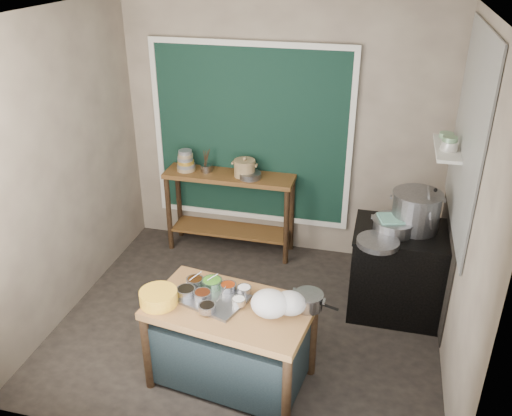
% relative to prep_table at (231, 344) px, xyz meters
% --- Properties ---
extents(floor, '(3.50, 3.00, 0.02)m').
position_rel_prep_table_xyz_m(floor, '(-0.05, 0.75, -0.39)').
color(floor, '#2F2924').
rests_on(floor, ground).
extents(back_wall, '(3.50, 0.02, 2.80)m').
position_rel_prep_table_xyz_m(back_wall, '(-0.05, 2.26, 1.02)').
color(back_wall, gray).
rests_on(back_wall, floor).
extents(left_wall, '(0.02, 3.00, 2.80)m').
position_rel_prep_table_xyz_m(left_wall, '(-1.81, 0.75, 1.02)').
color(left_wall, gray).
rests_on(left_wall, floor).
extents(right_wall, '(0.02, 3.00, 2.80)m').
position_rel_prep_table_xyz_m(right_wall, '(1.71, 0.75, 1.02)').
color(right_wall, gray).
rests_on(right_wall, floor).
extents(ceiling, '(3.50, 3.00, 0.02)m').
position_rel_prep_table_xyz_m(ceiling, '(-0.05, 0.75, 2.43)').
color(ceiling, gray).
rests_on(ceiling, back_wall).
extents(curtain_panel, '(2.10, 0.02, 1.90)m').
position_rel_prep_table_xyz_m(curtain_panel, '(-0.40, 2.22, 0.98)').
color(curtain_panel, black).
rests_on(curtain_panel, back_wall).
extents(curtain_frame, '(2.22, 0.03, 2.02)m').
position_rel_prep_table_xyz_m(curtain_frame, '(-0.40, 2.21, 0.98)').
color(curtain_frame, beige).
rests_on(curtain_frame, back_wall).
extents(tile_panel, '(0.02, 1.70, 1.70)m').
position_rel_prep_table_xyz_m(tile_panel, '(1.69, 1.30, 1.48)').
color(tile_panel, '#B2B2AA').
rests_on(tile_panel, right_wall).
extents(soot_patch, '(0.01, 1.30, 1.30)m').
position_rel_prep_table_xyz_m(soot_patch, '(1.69, 1.40, 0.32)').
color(soot_patch, black).
rests_on(soot_patch, right_wall).
extents(wall_shelf, '(0.22, 0.70, 0.03)m').
position_rel_prep_table_xyz_m(wall_shelf, '(1.58, 1.60, 1.23)').
color(wall_shelf, beige).
rests_on(wall_shelf, right_wall).
extents(prep_table, '(1.34, 0.89, 0.75)m').
position_rel_prep_table_xyz_m(prep_table, '(0.00, 0.00, 0.00)').
color(prep_table, brown).
rests_on(prep_table, floor).
extents(back_counter, '(1.45, 0.40, 0.95)m').
position_rel_prep_table_xyz_m(back_counter, '(-0.60, 2.03, 0.10)').
color(back_counter, brown).
rests_on(back_counter, floor).
extents(stove_block, '(0.90, 0.68, 0.85)m').
position_rel_prep_table_xyz_m(stove_block, '(1.30, 1.30, 0.05)').
color(stove_block, black).
rests_on(stove_block, floor).
extents(stove_top, '(0.92, 0.69, 0.03)m').
position_rel_prep_table_xyz_m(stove_top, '(1.30, 1.30, 0.49)').
color(stove_top, black).
rests_on(stove_top, stove_block).
extents(condiment_tray, '(0.61, 0.52, 0.02)m').
position_rel_prep_table_xyz_m(condiment_tray, '(-0.16, 0.04, 0.39)').
color(condiment_tray, gray).
rests_on(condiment_tray, prep_table).
extents(condiment_bowls, '(0.57, 0.46, 0.07)m').
position_rel_prep_table_xyz_m(condiment_bowls, '(-0.19, 0.08, 0.43)').
color(condiment_bowls, gray).
rests_on(condiment_bowls, condiment_tray).
extents(yellow_basin, '(0.30, 0.30, 0.11)m').
position_rel_prep_table_xyz_m(yellow_basin, '(-0.54, -0.10, 0.43)').
color(yellow_basin, gold).
rests_on(yellow_basin, prep_table).
extents(saucepan, '(0.29, 0.29, 0.13)m').
position_rel_prep_table_xyz_m(saucepan, '(0.59, 0.12, 0.44)').
color(saucepan, gray).
rests_on(saucepan, prep_table).
extents(plastic_bag_a, '(0.35, 0.33, 0.21)m').
position_rel_prep_table_xyz_m(plastic_bag_a, '(0.32, -0.04, 0.48)').
color(plastic_bag_a, white).
rests_on(plastic_bag_a, prep_table).
extents(plastic_bag_b, '(0.28, 0.25, 0.18)m').
position_rel_prep_table_xyz_m(plastic_bag_b, '(0.46, 0.02, 0.47)').
color(plastic_bag_b, white).
rests_on(plastic_bag_b, prep_table).
extents(bowl_stack, '(0.21, 0.21, 0.24)m').
position_rel_prep_table_xyz_m(bowl_stack, '(-1.10, 2.02, 0.68)').
color(bowl_stack, tan).
rests_on(bowl_stack, back_counter).
extents(utensil_cup, '(0.16, 0.16, 0.08)m').
position_rel_prep_table_xyz_m(utensil_cup, '(-0.87, 2.04, 0.61)').
color(utensil_cup, gray).
rests_on(utensil_cup, back_counter).
extents(ceramic_crock, '(0.26, 0.26, 0.17)m').
position_rel_prep_table_xyz_m(ceramic_crock, '(-0.42, 2.02, 0.66)').
color(ceramic_crock, '#9A8154').
rests_on(ceramic_crock, back_counter).
extents(wide_bowl, '(0.25, 0.25, 0.06)m').
position_rel_prep_table_xyz_m(wide_bowl, '(-0.35, 1.98, 0.61)').
color(wide_bowl, gray).
rests_on(wide_bowl, back_counter).
extents(stock_pot, '(0.50, 0.50, 0.36)m').
position_rel_prep_table_xyz_m(stock_pot, '(1.37, 1.37, 0.68)').
color(stock_pot, gray).
rests_on(stock_pot, stove_top).
extents(pot_lid, '(0.12, 0.42, 0.41)m').
position_rel_prep_table_xyz_m(pot_lid, '(1.49, 1.38, 0.71)').
color(pot_lid, gray).
rests_on(pot_lid, stove_top).
extents(steamer, '(0.47, 0.47, 0.13)m').
position_rel_prep_table_xyz_m(steamer, '(1.19, 1.26, 0.57)').
color(steamer, gray).
rests_on(steamer, stove_top).
extents(green_cloth, '(0.32, 0.28, 0.02)m').
position_rel_prep_table_xyz_m(green_cloth, '(1.19, 1.26, 0.64)').
color(green_cloth, '#609F8F').
rests_on(green_cloth, steamer).
extents(shallow_pan, '(0.49, 0.49, 0.05)m').
position_rel_prep_table_xyz_m(shallow_pan, '(1.06, 0.99, 0.53)').
color(shallow_pan, gray).
rests_on(shallow_pan, stove_top).
extents(shelf_bowl_stack, '(0.15, 0.15, 0.12)m').
position_rel_prep_table_xyz_m(shelf_bowl_stack, '(1.58, 1.52, 1.30)').
color(shelf_bowl_stack, silver).
rests_on(shelf_bowl_stack, wall_shelf).
extents(shelf_bowl_green, '(0.14, 0.14, 0.05)m').
position_rel_prep_table_xyz_m(shelf_bowl_green, '(1.58, 1.86, 1.26)').
color(shelf_bowl_green, gray).
rests_on(shelf_bowl_green, wall_shelf).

